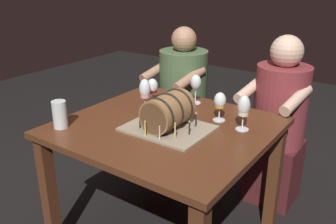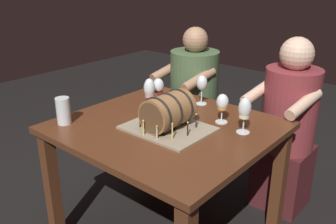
{
  "view_description": "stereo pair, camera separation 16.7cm",
  "coord_description": "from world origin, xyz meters",
  "px_view_note": "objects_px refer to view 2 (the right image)",
  "views": [
    {
      "loc": [
        1.09,
        -1.53,
        1.57
      ],
      "look_at": [
        0.05,
        -0.04,
        0.86
      ],
      "focal_mm": 39.27,
      "sensor_mm": 36.0,
      "label": 1
    },
    {
      "loc": [
        1.23,
        -1.43,
        1.57
      ],
      "look_at": [
        0.05,
        -0.04,
        0.86
      ],
      "focal_mm": 39.27,
      "sensor_mm": 36.0,
      "label": 2
    }
  ],
  "objects_px": {
    "wine_glass_red": "(158,87)",
    "person_seated_left": "(193,105)",
    "dining_table": "(167,143)",
    "wine_glass_white": "(245,110)",
    "wine_glass_empty": "(202,84)",
    "beer_pint": "(63,112)",
    "barrel_cake": "(168,114)",
    "wine_glass_rose": "(149,90)",
    "person_seated_right": "(287,132)",
    "wine_glass_amber": "(222,104)"
  },
  "relations": [
    {
      "from": "wine_glass_empty",
      "to": "person_seated_right",
      "type": "xyz_separation_m",
      "value": [
        0.43,
        0.38,
        -0.33
      ]
    },
    {
      "from": "dining_table",
      "to": "wine_glass_white",
      "type": "relative_size",
      "value": 5.69
    },
    {
      "from": "wine_glass_rose",
      "to": "beer_pint",
      "type": "relative_size",
      "value": 1.3
    },
    {
      "from": "dining_table",
      "to": "wine_glass_amber",
      "type": "distance_m",
      "value": 0.39
    },
    {
      "from": "wine_glass_empty",
      "to": "beer_pint",
      "type": "xyz_separation_m",
      "value": [
        -0.4,
        -0.76,
        -0.06
      ]
    },
    {
      "from": "dining_table",
      "to": "person_seated_right",
      "type": "distance_m",
      "value": 0.87
    },
    {
      "from": "wine_glass_amber",
      "to": "person_seated_left",
      "type": "distance_m",
      "value": 0.87
    },
    {
      "from": "wine_glass_empty",
      "to": "person_seated_left",
      "type": "distance_m",
      "value": 0.61
    },
    {
      "from": "wine_glass_rose",
      "to": "person_seated_left",
      "type": "relative_size",
      "value": 0.17
    },
    {
      "from": "wine_glass_red",
      "to": "dining_table",
      "type": "bearing_deg",
      "value": -40.67
    },
    {
      "from": "barrel_cake",
      "to": "person_seated_right",
      "type": "xyz_separation_m",
      "value": [
        0.34,
        0.82,
        -0.29
      ]
    },
    {
      "from": "wine_glass_empty",
      "to": "wine_glass_white",
      "type": "distance_m",
      "value": 0.48
    },
    {
      "from": "wine_glass_empty",
      "to": "wine_glass_red",
      "type": "xyz_separation_m",
      "value": [
        -0.22,
        -0.17,
        -0.02
      ]
    },
    {
      "from": "dining_table",
      "to": "wine_glass_rose",
      "type": "xyz_separation_m",
      "value": [
        -0.23,
        0.11,
        0.24
      ]
    },
    {
      "from": "barrel_cake",
      "to": "wine_glass_white",
      "type": "height_order",
      "value": "barrel_cake"
    },
    {
      "from": "person_seated_left",
      "to": "wine_glass_amber",
      "type": "bearing_deg",
      "value": -42.37
    },
    {
      "from": "wine_glass_white",
      "to": "beer_pint",
      "type": "xyz_separation_m",
      "value": [
        -0.83,
        -0.54,
        -0.06
      ]
    },
    {
      "from": "wine_glass_white",
      "to": "wine_glass_amber",
      "type": "relative_size",
      "value": 1.16
    },
    {
      "from": "wine_glass_amber",
      "to": "person_seated_right",
      "type": "relative_size",
      "value": 0.14
    },
    {
      "from": "wine_glass_white",
      "to": "wine_glass_rose",
      "type": "distance_m",
      "value": 0.61
    },
    {
      "from": "wine_glass_red",
      "to": "person_seated_left",
      "type": "bearing_deg",
      "value": 102.39
    },
    {
      "from": "wine_glass_red",
      "to": "person_seated_left",
      "type": "relative_size",
      "value": 0.14
    },
    {
      "from": "wine_glass_red",
      "to": "beer_pint",
      "type": "height_order",
      "value": "wine_glass_red"
    },
    {
      "from": "wine_glass_rose",
      "to": "beer_pint",
      "type": "height_order",
      "value": "wine_glass_rose"
    },
    {
      "from": "wine_glass_empty",
      "to": "wine_glass_rose",
      "type": "distance_m",
      "value": 0.34
    },
    {
      "from": "wine_glass_empty",
      "to": "wine_glass_rose",
      "type": "bearing_deg",
      "value": -122.63
    },
    {
      "from": "wine_glass_empty",
      "to": "person_seated_right",
      "type": "bearing_deg",
      "value": 40.9
    },
    {
      "from": "dining_table",
      "to": "wine_glass_empty",
      "type": "bearing_deg",
      "value": 96.97
    },
    {
      "from": "beer_pint",
      "to": "barrel_cake",
      "type": "bearing_deg",
      "value": 32.73
    },
    {
      "from": "wine_glass_white",
      "to": "beer_pint",
      "type": "relative_size",
      "value": 1.29
    },
    {
      "from": "wine_glass_white",
      "to": "wine_glass_rose",
      "type": "bearing_deg",
      "value": -173.22
    },
    {
      "from": "dining_table",
      "to": "barrel_cake",
      "type": "xyz_separation_m",
      "value": [
        0.05,
        -0.04,
        0.21
      ]
    },
    {
      "from": "wine_glass_white",
      "to": "barrel_cake",
      "type": "bearing_deg",
      "value": -145.69
    },
    {
      "from": "wine_glass_rose",
      "to": "dining_table",
      "type": "bearing_deg",
      "value": -25.44
    },
    {
      "from": "wine_glass_empty",
      "to": "person_seated_right",
      "type": "relative_size",
      "value": 0.16
    },
    {
      "from": "wine_glass_white",
      "to": "wine_glass_red",
      "type": "distance_m",
      "value": 0.65
    },
    {
      "from": "barrel_cake",
      "to": "wine_glass_white",
      "type": "bearing_deg",
      "value": 34.31
    },
    {
      "from": "wine_glass_white",
      "to": "person_seated_right",
      "type": "xyz_separation_m",
      "value": [
        0.01,
        0.59,
        -0.33
      ]
    },
    {
      "from": "wine_glass_red",
      "to": "wine_glass_rose",
      "type": "distance_m",
      "value": 0.12
    },
    {
      "from": "dining_table",
      "to": "wine_glass_white",
      "type": "bearing_deg",
      "value": 25.91
    },
    {
      "from": "wine_glass_amber",
      "to": "beer_pint",
      "type": "xyz_separation_m",
      "value": [
        -0.66,
        -0.59,
        -0.04
      ]
    },
    {
      "from": "wine_glass_rose",
      "to": "person_seated_left",
      "type": "distance_m",
      "value": 0.76
    },
    {
      "from": "wine_glass_red",
      "to": "wine_glass_rose",
      "type": "xyz_separation_m",
      "value": [
        0.03,
        -0.12,
        0.02
      ]
    },
    {
      "from": "barrel_cake",
      "to": "wine_glass_rose",
      "type": "height_order",
      "value": "barrel_cake"
    },
    {
      "from": "wine_glass_white",
      "to": "wine_glass_red",
      "type": "relative_size",
      "value": 1.17
    },
    {
      "from": "wine_glass_amber",
      "to": "beer_pint",
      "type": "bearing_deg",
      "value": -138.43
    },
    {
      "from": "beer_pint",
      "to": "person_seated_left",
      "type": "height_order",
      "value": "person_seated_left"
    },
    {
      "from": "wine_glass_empty",
      "to": "beer_pint",
      "type": "relative_size",
      "value": 1.25
    },
    {
      "from": "person_seated_left",
      "to": "person_seated_right",
      "type": "relative_size",
      "value": 0.99
    },
    {
      "from": "wine_glass_empty",
      "to": "dining_table",
      "type": "bearing_deg",
      "value": -83.03
    }
  ]
}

